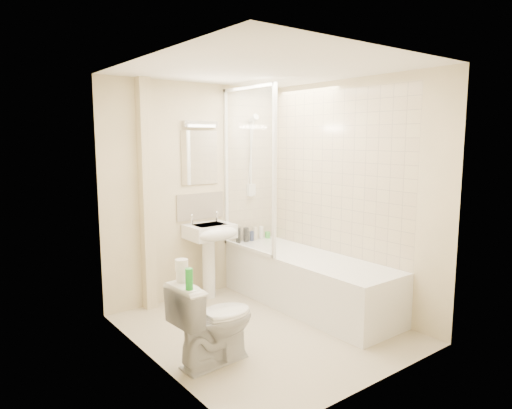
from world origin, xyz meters
TOP-DOWN VIEW (x-y plane):
  - floor at (0.00, 0.00)m, footprint 2.50×2.50m
  - wall_back at (0.00, 1.25)m, footprint 2.20×0.02m
  - wall_left at (-1.10, 0.00)m, footprint 0.02×2.50m
  - wall_right at (1.10, 0.00)m, footprint 0.02×2.50m
  - ceiling at (0.00, 0.00)m, footprint 2.20×2.50m
  - tile_back at (0.75, 1.24)m, footprint 0.70×0.01m
  - tile_right at (1.09, 0.20)m, footprint 0.01×2.10m
  - pipe_boxing at (-0.62, 1.19)m, footprint 0.12×0.12m
  - splashback at (0.05, 1.24)m, footprint 0.60×0.02m
  - mirror at (0.05, 1.24)m, footprint 0.46×0.01m
  - strip_light at (0.05, 1.22)m, footprint 0.42×0.07m
  - bathtub at (0.75, 0.20)m, footprint 0.70×2.10m
  - shower_screen at (0.40, 0.80)m, footprint 0.04×0.92m
  - shower_fixture at (0.75, 1.19)m, footprint 0.10×0.16m
  - pedestal_sink at (0.05, 1.01)m, footprint 0.50×0.47m
  - bottle_black_a at (0.52, 1.16)m, footprint 0.06×0.06m
  - bottle_black_b at (0.64, 1.16)m, footprint 0.07×0.07m
  - bottle_blue at (0.72, 1.16)m, footprint 0.06×0.06m
  - bottle_cream at (0.77, 1.16)m, footprint 0.06×0.06m
  - bottle_white_b at (0.87, 1.16)m, footprint 0.06×0.06m
  - bottle_green at (0.97, 1.16)m, footprint 0.07×0.07m
  - toilet at (-0.72, -0.25)m, footprint 0.48×0.74m
  - toilet_roll_lower at (-0.94, -0.18)m, footprint 0.12×0.12m
  - toilet_roll_upper at (-0.96, -0.19)m, footprint 0.10×0.10m
  - green_bottle at (-1.01, -0.38)m, footprint 0.06×0.06m

SIDE VIEW (x-z plane):
  - floor at x=0.00m, z-range 0.00..0.00m
  - bathtub at x=0.75m, z-range 0.01..0.56m
  - toilet at x=-0.72m, z-range 0.00..0.70m
  - bottle_green at x=0.97m, z-range 0.55..0.63m
  - bottle_blue at x=0.72m, z-range 0.55..0.67m
  - bottle_white_b at x=0.87m, z-range 0.55..0.71m
  - bottle_cream at x=0.77m, z-range 0.55..0.72m
  - bottle_black_b at x=0.64m, z-range 0.55..0.72m
  - bottle_black_a at x=0.52m, z-range 0.55..0.73m
  - pedestal_sink at x=0.05m, z-range 0.20..1.16m
  - toilet_roll_lower at x=-0.94m, z-range 0.70..0.79m
  - green_bottle at x=-1.01m, z-range 0.70..0.86m
  - toilet_roll_upper at x=-0.96m, z-range 0.79..0.88m
  - splashback at x=0.05m, z-range 0.88..1.18m
  - wall_back at x=0.00m, z-range 0.00..2.40m
  - wall_left at x=-1.10m, z-range 0.00..2.40m
  - wall_right at x=1.10m, z-range 0.00..2.40m
  - pipe_boxing at x=-0.62m, z-range 0.00..2.40m
  - tile_back at x=0.75m, z-range 0.55..2.30m
  - tile_right at x=1.09m, z-range 0.55..2.30m
  - shower_screen at x=0.40m, z-range 0.55..2.35m
  - shower_fixture at x=0.75m, z-range 1.05..2.04m
  - mirror at x=0.05m, z-range 1.28..1.88m
  - strip_light at x=0.05m, z-range 1.92..1.98m
  - ceiling at x=0.00m, z-range 2.39..2.41m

